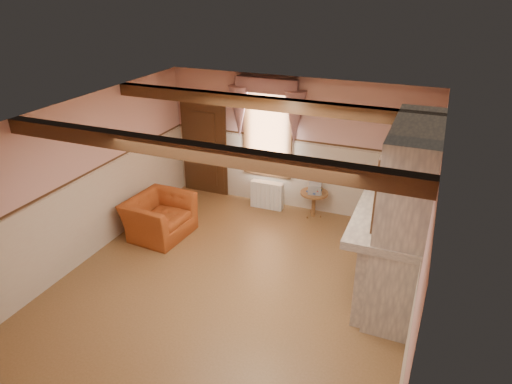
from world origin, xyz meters
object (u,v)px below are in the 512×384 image
at_px(side_table, 314,204).
at_px(bowl, 394,207).
at_px(oil_lamp, 397,194).
at_px(mantel_clock, 399,188).
at_px(armchair, 159,217).
at_px(radiator, 267,195).

relative_size(side_table, bowl, 1.49).
xyz_separation_m(side_table, oil_lamp, (1.70, -1.67, 1.29)).
bearing_deg(side_table, mantel_clock, -38.28).
bearing_deg(armchair, bowl, -87.07).
xyz_separation_m(radiator, mantel_clock, (2.74, -1.35, 1.22)).
bearing_deg(radiator, mantel_clock, -27.23).
distance_m(armchair, radiator, 2.39).
bearing_deg(bowl, armchair, 178.85).
relative_size(armchair, side_table, 2.06).
xyz_separation_m(armchair, radiator, (1.50, 1.85, -0.08)).
xyz_separation_m(side_table, mantel_clock, (1.70, -1.35, 1.25)).
height_order(armchair, bowl, bowl).
xyz_separation_m(mantel_clock, oil_lamp, (0.00, -0.32, 0.04)).
distance_m(bowl, mantel_clock, 0.59).
distance_m(bowl, oil_lamp, 0.29).
distance_m(armchair, bowl, 4.38).
bearing_deg(bowl, side_table, 131.34).
height_order(armchair, mantel_clock, mantel_clock).
bearing_deg(radiator, bowl, -36.34).
height_order(bowl, oil_lamp, oil_lamp).
relative_size(armchair, mantel_clock, 4.92).
bearing_deg(side_table, armchair, -143.86).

